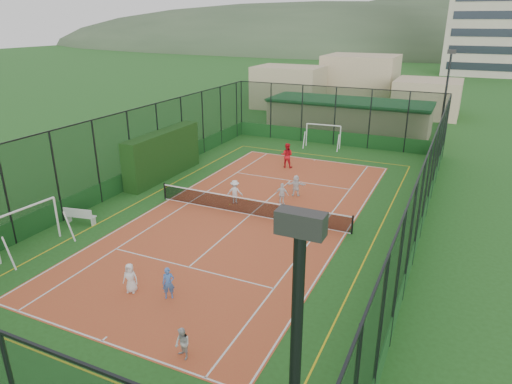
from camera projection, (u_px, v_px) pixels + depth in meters
ground at (250, 215)px, 25.74m from camera, size 300.00×300.00×0.00m
court_slab at (250, 215)px, 25.74m from camera, size 11.17×23.97×0.01m
tennis_net at (250, 206)px, 25.56m from camera, size 11.67×0.12×1.06m
perimeter_fence at (250, 173)px, 24.85m from camera, size 18.12×34.12×5.00m
floodlight_ne at (444, 106)px, 35.00m from camera, size 0.60×0.26×8.25m
clubhouse at (348, 116)px, 43.85m from camera, size 15.20×7.20×3.15m
distant_hills at (442, 52)px, 153.03m from camera, size 200.00×60.00×24.00m
hedge_left at (163, 155)px, 31.38m from camera, size 1.11×7.37×3.22m
white_bench at (81, 215)px, 24.50m from camera, size 1.76×0.78×0.96m
futsal_goal_near at (28, 229)px, 21.55m from camera, size 3.37×1.24×2.13m
futsal_goal_far at (323, 136)px, 38.97m from camera, size 3.08×1.08×1.95m
child_near_left at (130, 278)px, 18.28m from camera, size 0.70×0.56×1.26m
child_near_mid at (168, 283)px, 17.87m from camera, size 0.58×0.53×1.32m
child_near_right at (182, 344)px, 14.68m from camera, size 0.67×0.61×1.13m
child_far_left at (235, 192)px, 27.12m from camera, size 1.05×0.78×1.44m
child_far_right at (282, 194)px, 26.85m from camera, size 0.81×0.36×1.37m
child_far_back at (296, 186)px, 28.28m from camera, size 1.31×0.74×1.34m
coach at (287, 155)px, 33.66m from camera, size 0.98×0.81×1.84m
tennis_balls at (255, 205)px, 27.01m from camera, size 3.19×1.17×0.07m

